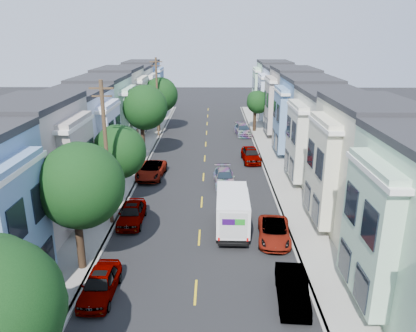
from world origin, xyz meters
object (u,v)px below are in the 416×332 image
parked_left_c (132,213)px  parked_right_c (251,155)px  utility_pole_near (107,155)px  parked_right_b (274,232)px  parked_left_d (151,170)px  lead_sedan (224,178)px  parked_right_d (243,130)px  tree_d (144,108)px  parked_right_a (292,289)px  tree_b (79,186)px  tree_c (118,152)px  utility_pole_far (157,97)px  fedex_truck (232,210)px  tree_far_r (257,103)px  tree_e (160,95)px  parked_left_b (100,284)px

parked_left_c → parked_right_c: parked_right_c is taller
utility_pole_near → parked_right_b: bearing=-11.6°
parked_left_d → lead_sedan: bearing=-11.5°
parked_right_b → parked_right_d: (0.00, 29.11, 0.09)m
tree_d → parked_right_a: bearing=-65.3°
tree_b → parked_right_c: bearing=61.7°
tree_c → utility_pole_far: (0.00, 22.82, 0.73)m
fedex_truck → tree_b: bearing=-147.9°
tree_far_r → parked_right_d: (-1.99, -2.02, -3.36)m
lead_sedan → parked_right_a: (2.99, -16.72, 0.04)m
tree_d → parked_right_c: size_ratio=1.69×
utility_pole_far → parked_right_a: 36.68m
utility_pole_near → tree_far_r: bearing=65.4°
tree_c → tree_far_r: (13.20, 25.63, -0.36)m
tree_d → parked_right_d: 16.47m
parked_left_d → tree_d: bearing=106.7°
tree_b → tree_d: 21.63m
tree_b → tree_c: tree_b is taller
parked_left_d → parked_right_a: bearing=-58.8°
tree_e → parked_right_a: 39.06m
tree_b → parked_left_d: 16.41m
tree_c → tree_e: bearing=90.0°
fedex_truck → lead_sedan: (-0.32, 8.85, -0.86)m
tree_c → tree_far_r: bearing=62.8°
utility_pole_near → lead_sedan: size_ratio=2.32×
tree_d → parked_right_b: tree_d is taller
fedex_truck → parked_right_c: bearing=81.7°
parked_right_a → parked_right_b: size_ratio=0.93×
parked_right_b → tree_c: bearing=159.5°
tree_c → parked_left_d: 7.79m
fedex_truck → parked_left_c: (-7.13, 0.97, -0.78)m
parked_left_b → parked_right_a: (9.80, -0.31, 0.00)m
tree_b → tree_far_r: bearing=69.2°
utility_pole_far → parked_right_d: utility_pole_far is taller
tree_far_r → parked_left_d: tree_far_r is taller
tree_d → parked_right_c: bearing=-4.2°
utility_pole_far → tree_e: bearing=90.0°
parked_left_c → parked_right_a: 13.20m
parked_left_d → tree_b: bearing=-91.8°
parked_right_a → parked_right_c: size_ratio=0.87×
fedex_truck → parked_left_b: size_ratio=1.33×
lead_sedan → parked_left_c: bearing=-134.2°
parked_right_b → parked_right_d: parked_right_d is taller
utility_pole_near → parked_left_b: size_ratio=2.37×
fedex_truck → tree_d: bearing=118.6°
parked_right_d → tree_far_r: bearing=39.6°
tree_b → parked_right_b: bearing=17.6°
utility_pole_far → tree_c: bearing=-90.0°
lead_sedan → parked_left_d: 7.04m
tree_c → parked_left_c: 4.94m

